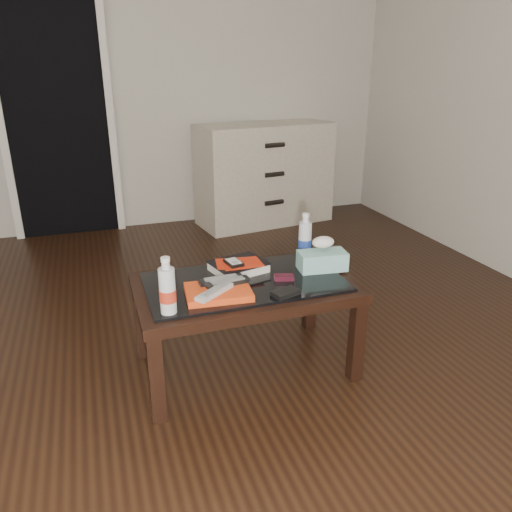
{
  "coord_description": "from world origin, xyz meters",
  "views": [
    {
      "loc": [
        -0.21,
        -2.02,
        1.4
      ],
      "look_at": [
        0.49,
        0.06,
        0.55
      ],
      "focal_mm": 35.0,
      "sensor_mm": 36.0,
      "label": 1
    }
  ],
  "objects": [
    {
      "name": "remote_black_front",
      "position": [
        0.31,
        -0.09,
        0.5
      ],
      "size": [
        0.21,
        0.08,
        0.02
      ],
      "primitive_type": "cube",
      "rotation": [
        0.0,
        0.0,
        0.14
      ],
      "color": "black",
      "rests_on": "magazines"
    },
    {
      "name": "water_bottle_right",
      "position": [
        0.8,
        0.17,
        0.58
      ],
      "size": [
        0.07,
        0.07,
        0.24
      ],
      "primitive_type": "cylinder",
      "rotation": [
        0.0,
        0.0,
        0.14
      ],
      "color": "silver",
      "rests_on": "coffee_table"
    },
    {
      "name": "remote_black_back",
      "position": [
        0.29,
        -0.05,
        0.5
      ],
      "size": [
        0.2,
        0.06,
        0.02
      ],
      "primitive_type": "cube",
      "rotation": [
        0.0,
        0.0,
        0.05
      ],
      "color": "black",
      "rests_on": "magazines"
    },
    {
      "name": "ground",
      "position": [
        0.0,
        0.0,
        0.0
      ],
      "size": [
        5.0,
        5.0,
        0.0
      ],
      "primitive_type": "plane",
      "color": "black",
      "rests_on": "ground"
    },
    {
      "name": "magazines",
      "position": [
        0.26,
        -0.12,
        0.48
      ],
      "size": [
        0.3,
        0.24,
        0.03
      ],
      "primitive_type": "cube",
      "rotation": [
        0.0,
        0.0,
        -0.1
      ],
      "color": "red",
      "rests_on": "coffee_table"
    },
    {
      "name": "doorway",
      "position": [
        -0.4,
        2.47,
        1.02
      ],
      "size": [
        0.9,
        0.08,
        2.07
      ],
      "color": "black",
      "rests_on": "ground"
    },
    {
      "name": "dvd_mailers",
      "position": [
        0.41,
        0.1,
        0.51
      ],
      "size": [
        0.21,
        0.16,
        0.01
      ],
      "primitive_type": "cube",
      "rotation": [
        0.0,
        0.0,
        -0.16
      ],
      "color": "red",
      "rests_on": "textbook"
    },
    {
      "name": "wallet",
      "position": [
        0.54,
        -0.21,
        0.47
      ],
      "size": [
        0.14,
        0.1,
        0.02
      ],
      "primitive_type": "cube",
      "rotation": [
        0.0,
        0.0,
        0.31
      ],
      "color": "black",
      "rests_on": "coffee_table"
    },
    {
      "name": "coffee_table",
      "position": [
        0.41,
        -0.01,
        0.4
      ],
      "size": [
        1.0,
        0.6,
        0.46
      ],
      "color": "black",
      "rests_on": "ground"
    },
    {
      "name": "tissue_box",
      "position": [
        0.81,
        0.0,
        0.51
      ],
      "size": [
        0.24,
        0.15,
        0.09
      ],
      "primitive_type": "cube",
      "rotation": [
        0.0,
        0.0,
        -0.12
      ],
      "color": "teal",
      "rests_on": "coffee_table"
    },
    {
      "name": "textbook",
      "position": [
        0.42,
        0.11,
        0.48
      ],
      "size": [
        0.29,
        0.25,
        0.05
      ],
      "primitive_type": "cube",
      "rotation": [
        0.0,
        0.0,
        0.24
      ],
      "color": "black",
      "rests_on": "coffee_table"
    },
    {
      "name": "ipod",
      "position": [
        0.39,
        0.08,
        0.52
      ],
      "size": [
        0.08,
        0.11,
        0.02
      ],
      "primitive_type": "cube",
      "rotation": [
        0.0,
        0.0,
        0.16
      ],
      "color": "black",
      "rests_on": "dvd_mailers"
    },
    {
      "name": "flip_phone",
      "position": [
        0.59,
        -0.05,
        0.47
      ],
      "size": [
        0.1,
        0.07,
        0.02
      ],
      "primitive_type": "cube",
      "rotation": [
        0.0,
        0.0,
        -0.27
      ],
      "color": "black",
      "rests_on": "coffee_table"
    },
    {
      "name": "dresser",
      "position": [
        1.31,
        2.23,
        0.45
      ],
      "size": [
        1.26,
        0.67,
        0.9
      ],
      "rotation": [
        0.0,
        0.0,
        0.15
      ],
      "color": "beige",
      "rests_on": "ground"
    },
    {
      "name": "remote_silver",
      "position": [
        0.23,
        -0.16,
        0.5
      ],
      "size": [
        0.19,
        0.16,
        0.02
      ],
      "primitive_type": "cube",
      "rotation": [
        0.0,
        0.0,
        0.65
      ],
      "color": "#B5B6BA",
      "rests_on": "magazines"
    },
    {
      "name": "water_bottle_left",
      "position": [
        0.03,
        -0.21,
        0.58
      ],
      "size": [
        0.07,
        0.07,
        0.24
      ],
      "primitive_type": "cylinder",
      "rotation": [
        0.0,
        0.0,
        -0.09
      ],
      "color": "silver",
      "rests_on": "coffee_table"
    }
  ]
}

